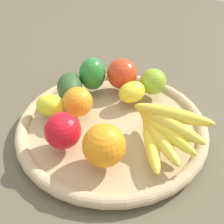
% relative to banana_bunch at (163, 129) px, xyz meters
% --- Properties ---
extents(ground_plane, '(2.40, 2.40, 0.00)m').
position_rel_banana_bunch_xyz_m(ground_plane, '(-0.12, 0.02, -0.07)').
color(ground_plane, brown).
rests_on(ground_plane, ground).
extents(basket, '(0.43, 0.43, 0.03)m').
position_rel_banana_bunch_xyz_m(basket, '(-0.12, 0.02, -0.05)').
color(basket, tan).
rests_on(basket, ground_plane).
extents(banana_bunch, '(0.16, 0.15, 0.08)m').
position_rel_banana_bunch_xyz_m(banana_bunch, '(0.00, 0.00, 0.00)').
color(banana_bunch, yellow).
rests_on(banana_bunch, basket).
extents(apple_2, '(0.09, 0.09, 0.07)m').
position_rel_banana_bunch_xyz_m(apple_2, '(-0.08, 0.16, -0.00)').
color(apple_2, '#89B329').
rests_on(apple_2, basket).
extents(lemon_1, '(0.08, 0.09, 0.05)m').
position_rel_banana_bunch_xyz_m(lemon_1, '(-0.11, 0.11, -0.01)').
color(lemon_1, yellow).
rests_on(lemon_1, basket).
extents(bell_pepper, '(0.09, 0.09, 0.08)m').
position_rel_banana_bunch_xyz_m(bell_pepper, '(-0.23, 0.11, 0.00)').
color(bell_pepper, '#2A7B2D').
rests_on(bell_pepper, basket).
extents(apple_1, '(0.10, 0.10, 0.07)m').
position_rel_banana_bunch_xyz_m(apple_1, '(-0.17, -0.09, -0.00)').
color(apple_1, red).
rests_on(apple_1, basket).
extents(orange_1, '(0.09, 0.09, 0.07)m').
position_rel_banana_bunch_xyz_m(orange_1, '(-0.20, 0.00, -0.00)').
color(orange_1, orange).
rests_on(orange_1, basket).
extents(lemon_0, '(0.08, 0.06, 0.05)m').
position_rel_banana_bunch_xyz_m(lemon_0, '(-0.25, -0.02, -0.01)').
color(lemon_0, yellow).
rests_on(lemon_0, basket).
extents(avocado, '(0.10, 0.11, 0.06)m').
position_rel_banana_bunch_xyz_m(avocado, '(-0.25, 0.05, -0.01)').
color(avocado, '#2F4F22').
rests_on(avocado, basket).
extents(apple_0, '(0.11, 0.11, 0.08)m').
position_rel_banana_bunch_xyz_m(apple_0, '(-0.16, 0.15, 0.00)').
color(apple_0, red).
rests_on(apple_0, basket).
extents(orange_0, '(0.11, 0.11, 0.08)m').
position_rel_banana_bunch_xyz_m(orange_0, '(-0.08, -0.09, 0.00)').
color(orange_0, orange).
rests_on(orange_0, basket).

